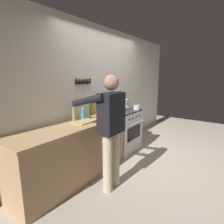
# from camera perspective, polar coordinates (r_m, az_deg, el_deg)

# --- Properties ---
(ground_plane) EXTENTS (8.00, 8.00, 0.00)m
(ground_plane) POSITION_cam_1_polar(r_m,az_deg,el_deg) (3.60, 14.87, -16.08)
(ground_plane) COLOR #A89E8E
(wall_back) EXTENTS (6.00, 0.13, 2.60)m
(wall_back) POSITION_cam_1_polar(r_m,az_deg,el_deg) (3.89, -3.04, 6.46)
(wall_back) COLOR white
(wall_back) RESTS_ON ground
(counter_block) EXTENTS (2.03, 0.65, 0.90)m
(counter_block) POSITION_cam_1_polar(r_m,az_deg,el_deg) (3.01, -12.13, -12.23)
(counter_block) COLOR tan
(counter_block) RESTS_ON ground
(stove) EXTENTS (0.76, 0.67, 0.90)m
(stove) POSITION_cam_1_polar(r_m,az_deg,el_deg) (4.02, 3.11, -5.73)
(stove) COLOR white
(stove) RESTS_ON ground
(person_cook) EXTENTS (0.51, 0.63, 1.66)m
(person_cook) POSITION_cam_1_polar(r_m,az_deg,el_deg) (2.53, -0.60, -4.47)
(person_cook) COLOR #C6B793
(person_cook) RESTS_ON ground
(roasting_pan) EXTENTS (0.35, 0.26, 0.16)m
(roasting_pan) POSITION_cam_1_polar(r_m,az_deg,el_deg) (3.91, 2.78, 1.57)
(roasting_pan) COLOR #B7B7BC
(roasting_pan) RESTS_ON stove
(stock_pot) EXTENTS (0.26, 0.26, 0.21)m
(stock_pot) POSITION_cam_1_polar(r_m,az_deg,el_deg) (4.13, 3.48, 2.64)
(stock_pot) COLOR #B7B7BC
(stock_pot) RESTS_ON stove
(saucepan) EXTENTS (0.14, 0.14, 0.10)m
(saucepan) POSITION_cam_1_polar(r_m,az_deg,el_deg) (3.99, 7.82, 1.43)
(saucepan) COLOR #B7B7BC
(saucepan) RESTS_ON stove
(cutting_board) EXTENTS (0.36, 0.24, 0.02)m
(cutting_board) POSITION_cam_1_polar(r_m,az_deg,el_deg) (2.96, -8.73, -3.03)
(cutting_board) COLOR tan
(cutting_board) RESTS_ON counter_block
(bottle_wine_red) EXTENTS (0.07, 0.07, 0.32)m
(bottle_wine_red) POSITION_cam_1_polar(r_m,az_deg,el_deg) (3.46, -3.32, 1.37)
(bottle_wine_red) COLOR #47141E
(bottle_wine_red) RESTS_ON counter_block
(bottle_dish_soap) EXTENTS (0.07, 0.07, 0.20)m
(bottle_dish_soap) POSITION_cam_1_polar(r_m,az_deg,el_deg) (3.14, -9.17, -0.80)
(bottle_dish_soap) COLOR #338CCC
(bottle_dish_soap) RESTS_ON counter_block
(bottle_hot_sauce) EXTENTS (0.05, 0.05, 0.17)m
(bottle_hot_sauce) POSITION_cam_1_polar(r_m,az_deg,el_deg) (3.48, -4.83, 0.29)
(bottle_hot_sauce) COLOR red
(bottle_hot_sauce) RESTS_ON counter_block
(bottle_cooking_oil) EXTENTS (0.07, 0.07, 0.27)m
(bottle_cooking_oil) POSITION_cam_1_polar(r_m,az_deg,el_deg) (3.54, -5.87, 1.20)
(bottle_cooking_oil) COLOR gold
(bottle_cooking_oil) RESTS_ON counter_block
(bottle_olive_oil) EXTENTS (0.06, 0.06, 0.31)m
(bottle_olive_oil) POSITION_cam_1_polar(r_m,az_deg,el_deg) (3.18, -7.25, 0.24)
(bottle_olive_oil) COLOR #385623
(bottle_olive_oil) RESTS_ON counter_block
(bottle_vinegar) EXTENTS (0.07, 0.07, 0.27)m
(bottle_vinegar) POSITION_cam_1_polar(r_m,az_deg,el_deg) (3.08, -11.89, -0.65)
(bottle_vinegar) COLOR #997F4C
(bottle_vinegar) RESTS_ON counter_block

